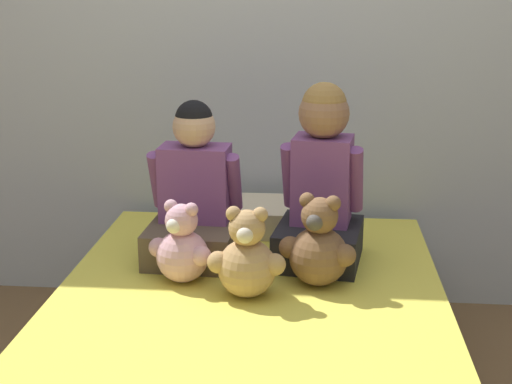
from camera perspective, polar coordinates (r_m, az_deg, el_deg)
name	(u,v)px	position (r m, az deg, el deg)	size (l,w,h in m)	color
wall_behind_bed	(270,26)	(3.14, 1.14, 13.11)	(8.00, 0.06, 2.50)	silver
bed	(246,369)	(2.41, -0.83, -13.99)	(1.33, 1.93, 0.43)	brown
child_on_left	(194,198)	(2.69, -4.95, -0.45)	(0.35, 0.38, 0.59)	brown
child_on_right	(321,185)	(2.63, 5.25, 0.57)	(0.35, 0.37, 0.66)	black
teddy_bear_held_by_left_child	(182,248)	(2.48, -5.94, -4.48)	(0.23, 0.18, 0.29)	#DBA3B2
teddy_bear_held_by_right_child	(319,247)	(2.45, 5.03, -4.42)	(0.26, 0.20, 0.33)	brown
teddy_bear_between_children	(247,259)	(2.36, -0.73, -5.39)	(0.26, 0.20, 0.31)	tan
pillow_at_headboard	(264,216)	(3.01, 0.68, -1.94)	(0.56, 0.31, 0.11)	beige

